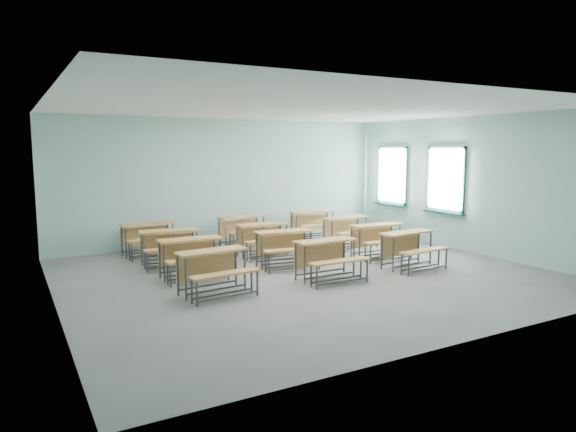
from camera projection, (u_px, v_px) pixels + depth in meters
name	position (u px, v px, depth m)	size (l,w,h in m)	color
room	(310.00, 193.00, 9.89)	(9.04, 8.04, 3.24)	gray
desk_unit_r0c0	(215.00, 265.00, 8.60)	(1.27, 0.92, 0.75)	#B77E42
desk_unit_r0c1	(328.00, 254.00, 9.55)	(1.20, 0.81, 0.75)	#B77E42
desk_unit_r0c2	(411.00, 244.00, 10.49)	(1.27, 0.91, 0.75)	#B77E42
desk_unit_r1c0	(192.00, 252.00, 9.70)	(1.21, 0.82, 0.75)	#B77E42
desk_unit_r1c1	(286.00, 243.00, 10.62)	(1.28, 0.94, 0.75)	#B77E42
desk_unit_r1c2	(379.00, 236.00, 11.50)	(1.24, 0.86, 0.75)	#B77E42
desk_unit_r2c0	(170.00, 242.00, 10.70)	(1.25, 0.89, 0.75)	#B77E42
desk_unit_r2c1	(264.00, 235.00, 11.62)	(1.21, 0.82, 0.75)	#B77E42
desk_unit_r2c2	(348.00, 227.00, 12.76)	(1.26, 0.90, 0.75)	#B77E42
desk_unit_r3c0	(149.00, 234.00, 11.74)	(1.26, 0.90, 0.75)	#B77E42
desk_unit_r3c1	(244.00, 226.00, 12.88)	(1.28, 0.92, 0.75)	#B77E42
desk_unit_r3c2	(314.00, 221.00, 13.88)	(1.26, 0.91, 0.75)	#B77E42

